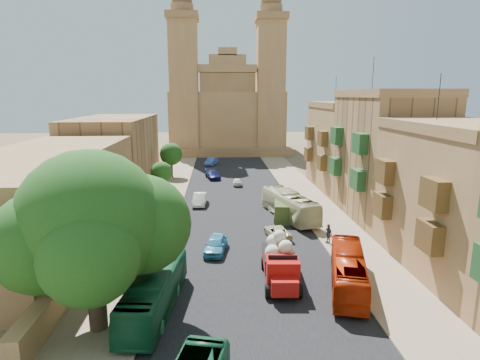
{
  "coord_description": "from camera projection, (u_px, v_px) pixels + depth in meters",
  "views": [
    {
      "loc": [
        -2.54,
        -17.45,
        13.21
      ],
      "look_at": [
        0.0,
        26.0,
        4.0
      ],
      "focal_mm": 30.0,
      "sensor_mm": 36.0,
      "label": 1
    }
  ],
  "objects": [
    {
      "name": "road_surface",
      "position": [
        238.0,
        205.0,
        49.22
      ],
      "size": [
        14.0,
        140.0,
        0.01
      ],
      "primitive_type": "cube",
      "color": "black",
      "rests_on": "ground"
    },
    {
      "name": "sidewalk_east",
      "position": [
        314.0,
        204.0,
        49.76
      ],
      "size": [
        5.0,
        140.0,
        0.01
      ],
      "primitive_type": "cube",
      "color": "#836F56",
      "rests_on": "ground"
    },
    {
      "name": "sidewalk_west",
      "position": [
        160.0,
        206.0,
        48.68
      ],
      "size": [
        5.0,
        140.0,
        0.01
      ],
      "primitive_type": "cube",
      "color": "#836F56",
      "rests_on": "ground"
    },
    {
      "name": "kerb_east",
      "position": [
        294.0,
        204.0,
        49.61
      ],
      "size": [
        0.25,
        140.0,
        0.12
      ],
      "primitive_type": "cube",
      "color": "#836F56",
      "rests_on": "ground"
    },
    {
      "name": "kerb_west",
      "position": [
        181.0,
        206.0,
        48.81
      ],
      "size": [
        0.25,
        140.0,
        0.12
      ],
      "primitive_type": "cube",
      "color": "#836F56",
      "rests_on": "ground"
    },
    {
      "name": "townhouse_b",
      "position": [
        461.0,
        197.0,
        30.4
      ],
      "size": [
        9.0,
        14.0,
        14.9
      ],
      "color": "olive",
      "rests_on": "ground"
    },
    {
      "name": "townhouse_c",
      "position": [
        386.0,
        154.0,
        43.82
      ],
      "size": [
        9.0,
        14.0,
        17.4
      ],
      "color": "#956D44",
      "rests_on": "ground"
    },
    {
      "name": "townhouse_d",
      "position": [
        345.0,
        145.0,
        57.65
      ],
      "size": [
        9.0,
        14.0,
        15.9
      ],
      "color": "olive",
      "rests_on": "ground"
    },
    {
      "name": "west_wall",
      "position": [
        114.0,
        226.0,
        38.55
      ],
      "size": [
        1.0,
        40.0,
        1.8
      ],
      "primitive_type": "cube",
      "color": "olive",
      "rests_on": "ground"
    },
    {
      "name": "west_building_low",
      "position": [
        43.0,
        199.0,
        35.6
      ],
      "size": [
        10.0,
        28.0,
        8.4
      ],
      "primitive_type": "cube",
      "color": "brown",
      "rests_on": "ground"
    },
    {
      "name": "west_building_mid",
      "position": [
        115.0,
        151.0,
        60.83
      ],
      "size": [
        10.0,
        22.0,
        10.0
      ],
      "primitive_type": "cube",
      "color": "#956D44",
      "rests_on": "ground"
    },
    {
      "name": "church",
      "position": [
        227.0,
        111.0,
        94.73
      ],
      "size": [
        28.0,
        22.5,
        36.3
      ],
      "color": "olive",
      "rests_on": "ground"
    },
    {
      "name": "ficus_tree",
      "position": [
        93.0,
        226.0,
        22.02
      ],
      "size": [
        10.43,
        9.6,
        10.43
      ],
      "color": "#3A291D",
      "rests_on": "ground"
    },
    {
      "name": "street_tree_a",
      "position": [
        120.0,
        233.0,
        30.46
      ],
      "size": [
        2.86,
        2.86,
        4.39
      ],
      "color": "#3A291D",
      "rests_on": "ground"
    },
    {
      "name": "street_tree_b",
      "position": [
        146.0,
        190.0,
        42.08
      ],
      "size": [
        3.33,
        3.33,
        5.11
      ],
      "color": "#3A291D",
      "rests_on": "ground"
    },
    {
      "name": "street_tree_c",
      "position": [
        162.0,
        173.0,
        53.89
      ],
      "size": [
        2.94,
        2.94,
        4.52
      ],
      "color": "#3A291D",
      "rests_on": "ground"
    },
    {
      "name": "street_tree_d",
      "position": [
        171.0,
        154.0,
        65.45
      ],
      "size": [
        3.68,
        3.68,
        5.66
      ],
      "color": "#3A291D",
      "rests_on": "ground"
    },
    {
      "name": "red_truck",
      "position": [
        280.0,
        261.0,
        28.63
      ],
      "size": [
        2.76,
        6.3,
        3.61
      ],
      "color": "#AA110D",
      "rests_on": "ground"
    },
    {
      "name": "olive_pickup",
      "position": [
        284.0,
        210.0,
        43.56
      ],
      "size": [
        2.73,
        5.06,
        1.99
      ],
      "color": "#394D1D",
      "rests_on": "ground"
    },
    {
      "name": "bus_green_north",
      "position": [
        155.0,
        291.0,
        24.86
      ],
      "size": [
        3.3,
        9.73,
        2.66
      ],
      "primitive_type": "imported",
      "rotation": [
        0.0,
        0.0,
        -0.11
      ],
      "color": "#165832",
      "rests_on": "ground"
    },
    {
      "name": "bus_red_east",
      "position": [
        348.0,
        270.0,
        27.89
      ],
      "size": [
        4.49,
        9.38,
        2.55
      ],
      "primitive_type": "imported",
      "rotation": [
        0.0,
        0.0,
        2.87
      ],
      "color": "#A92206",
      "rests_on": "ground"
    },
    {
      "name": "bus_cream_east",
      "position": [
        289.0,
        205.0,
        43.77
      ],
      "size": [
        5.06,
        10.59,
        2.88
      ],
      "primitive_type": "imported",
      "rotation": [
        0.0,
        0.0,
        3.41
      ],
      "color": "#C3BE90",
      "rests_on": "ground"
    },
    {
      "name": "car_blue_a",
      "position": [
        216.0,
        244.0,
        34.27
      ],
      "size": [
        2.35,
        4.4,
        1.42
      ],
      "primitive_type": "imported",
      "rotation": [
        0.0,
        0.0,
        -0.17
      ],
      "color": "teal",
      "rests_on": "ground"
    },
    {
      "name": "car_white_a",
      "position": [
        200.0,
        199.0,
        49.19
      ],
      "size": [
        1.73,
        4.4,
        1.43
      ],
      "primitive_type": "imported",
      "rotation": [
        0.0,
        0.0,
        -0.05
      ],
      "color": "white",
      "rests_on": "ground"
    },
    {
      "name": "car_cream",
      "position": [
        277.0,
        232.0,
        38.0
      ],
      "size": [
        2.49,
        4.22,
        1.1
      ],
      "primitive_type": "imported",
      "rotation": [
        0.0,
        0.0,
        3.32
      ],
      "color": "#BDB588",
      "rests_on": "ground"
    },
    {
      "name": "car_dkblue",
      "position": [
        213.0,
        175.0,
        64.55
      ],
      "size": [
        2.83,
        4.83,
        1.31
      ],
      "primitive_type": "imported",
      "rotation": [
        0.0,
        0.0,
        0.23
      ],
      "color": "#0E1448",
      "rests_on": "ground"
    },
    {
      "name": "car_white_b",
      "position": [
        237.0,
        182.0,
        60.01
      ],
      "size": [
        1.41,
        3.34,
        1.13
      ],
      "primitive_type": "imported",
      "rotation": [
        0.0,
        0.0,
        3.12
      ],
      "color": "silver",
      "rests_on": "ground"
    },
    {
      "name": "car_blue_b",
      "position": [
        211.0,
        161.0,
        77.42
      ],
      "size": [
        2.67,
        4.59,
        1.43
      ],
      "primitive_type": "imported",
      "rotation": [
        0.0,
        0.0,
        -0.28
      ],
      "color": "#3956B6",
      "rests_on": "ground"
    },
    {
      "name": "pedestrian_a",
      "position": [
        342.0,
        246.0,
        33.41
      ],
      "size": [
        0.69,
        0.52,
        1.74
      ],
      "primitive_type": "imported",
      "rotation": [
        0.0,
        0.0,
        3.31
      ],
      "color": "#262429",
      "rests_on": "ground"
    },
    {
      "name": "pedestrian_c",
      "position": [
        328.0,
        234.0,
        36.43
      ],
      "size": [
        0.74,
        1.14,
        1.8
      ],
      "primitive_type": "imported",
      "rotation": [
        0.0,
        0.0,
        5.03
      ],
      "color": "#363840",
      "rests_on": "ground"
    }
  ]
}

